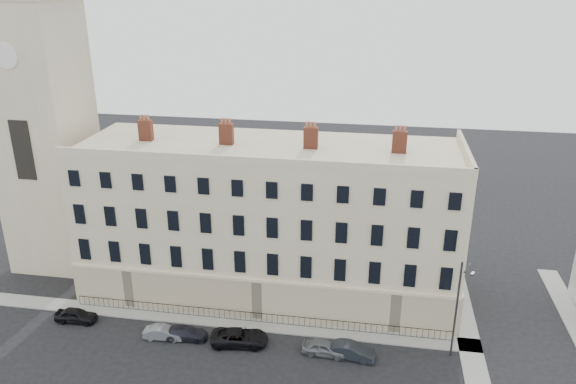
# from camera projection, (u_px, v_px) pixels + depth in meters

# --- Properties ---
(ground) EXTENTS (160.00, 160.00, 0.00)m
(ground) POSITION_uv_depth(u_px,v_px,m) (313.00, 367.00, 45.91)
(ground) COLOR black
(ground) RESTS_ON ground
(terrace) EXTENTS (36.22, 12.22, 17.00)m
(terrace) POSITION_uv_depth(u_px,v_px,m) (269.00, 220.00, 55.08)
(terrace) COLOR beige
(terrace) RESTS_ON ground
(church_tower) EXTENTS (8.00, 8.13, 44.00)m
(church_tower) POSITION_uv_depth(u_px,v_px,m) (39.00, 94.00, 56.57)
(church_tower) COLOR beige
(church_tower) RESTS_ON ground
(pavement_terrace) EXTENTS (48.00, 2.00, 0.12)m
(pavement_terrace) POSITION_uv_depth(u_px,v_px,m) (213.00, 320.00, 52.02)
(pavement_terrace) COLOR gray
(pavement_terrace) RESTS_ON ground
(pavement_east_return) EXTENTS (2.00, 24.00, 0.12)m
(pavement_east_return) POSITION_uv_depth(u_px,v_px,m) (465.00, 326.00, 51.23)
(pavement_east_return) COLOR gray
(pavement_east_return) RESTS_ON ground
(pavement_adjacent) EXTENTS (2.00, 20.00, 0.12)m
(pavement_adjacent) POSITION_uv_depth(u_px,v_px,m) (575.00, 323.00, 51.53)
(pavement_adjacent) COLOR gray
(pavement_adjacent) RESTS_ON ground
(railings) EXTENTS (35.00, 0.04, 0.96)m
(railings) POSITION_uv_depth(u_px,v_px,m) (256.00, 317.00, 51.59)
(railings) COLOR black
(railings) RESTS_ON ground
(car_a) EXTENTS (3.89, 1.69, 1.31)m
(car_a) POSITION_uv_depth(u_px,v_px,m) (76.00, 315.00, 51.73)
(car_a) COLOR black
(car_a) RESTS_ON ground
(car_b) EXTENTS (3.61, 1.47, 1.16)m
(car_b) POSITION_uv_depth(u_px,v_px,m) (164.00, 333.00, 49.35)
(car_b) COLOR slate
(car_b) RESTS_ON ground
(car_c) EXTENTS (4.11, 1.95, 1.16)m
(car_c) POSITION_uv_depth(u_px,v_px,m) (185.00, 333.00, 49.32)
(car_c) COLOR black
(car_c) RESTS_ON ground
(car_d) EXTENTS (5.20, 2.88, 1.38)m
(car_d) POSITION_uv_depth(u_px,v_px,m) (240.00, 337.00, 48.54)
(car_d) COLOR black
(car_d) RESTS_ON ground
(car_e) EXTENTS (3.92, 1.80, 1.30)m
(car_e) POSITION_uv_depth(u_px,v_px,m) (324.00, 348.00, 47.27)
(car_e) COLOR slate
(car_e) RESTS_ON ground
(car_f) EXTENTS (4.19, 1.91, 1.33)m
(car_f) POSITION_uv_depth(u_px,v_px,m) (351.00, 351.00, 46.85)
(car_f) COLOR #1F232A
(car_f) RESTS_ON ground
(streetlamp) EXTENTS (0.90, 1.82, 8.90)m
(streetlamp) POSITION_uv_depth(u_px,v_px,m) (458.00, 306.00, 45.42)
(streetlamp) COLOR #34343A
(streetlamp) RESTS_ON ground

